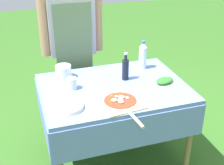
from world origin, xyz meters
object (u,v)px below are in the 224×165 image
object	(u,v)px
oil_bottle	(125,69)
mixing_tub	(63,72)
person_cook	(72,39)
pizza_on_peel	(121,102)
plate_stack	(68,107)
water_bottle	(143,55)
sauce_jar	(72,84)
prep_table	(114,96)
herb_container	(165,81)

from	to	relation	value
oil_bottle	mixing_tub	size ratio (longest dim) A/B	1.81
person_cook	oil_bottle	bearing A→B (deg)	122.22
pizza_on_peel	mixing_tub	xyz separation A→B (m)	(-0.34, 0.59, 0.04)
mixing_tub	plate_stack	xyz separation A→B (m)	(-0.06, -0.52, -0.04)
water_bottle	pizza_on_peel	bearing A→B (deg)	-126.49
sauce_jar	prep_table	bearing A→B (deg)	-11.87
oil_bottle	herb_container	size ratio (longest dim) A/B	1.14
water_bottle	plate_stack	xyz separation A→B (m)	(-0.81, -0.50, -0.11)
pizza_on_peel	oil_bottle	xyz separation A→B (m)	(0.18, 0.39, 0.09)
plate_stack	water_bottle	bearing A→B (deg)	31.57
prep_table	mixing_tub	size ratio (longest dim) A/B	8.93
oil_bottle	plate_stack	distance (m)	0.67
person_cook	sauce_jar	size ratio (longest dim) A/B	16.87
mixing_tub	pizza_on_peel	bearing A→B (deg)	-60.36
water_bottle	plate_stack	distance (m)	0.96
water_bottle	oil_bottle	bearing A→B (deg)	-143.57
herb_container	sauce_jar	xyz separation A→B (m)	(-0.78, 0.16, 0.02)
prep_table	herb_container	bearing A→B (deg)	-11.35
person_cook	pizza_on_peel	bearing A→B (deg)	101.59
person_cook	oil_bottle	world-z (taller)	person_cook
pizza_on_peel	sauce_jar	distance (m)	0.47
prep_table	oil_bottle	bearing A→B (deg)	35.05
herb_container	sauce_jar	world-z (taller)	sauce_jar
herb_container	plate_stack	size ratio (longest dim) A/B	0.95
prep_table	mixing_tub	bearing A→B (deg)	141.33
water_bottle	prep_table	bearing A→B (deg)	-144.08
water_bottle	herb_container	bearing A→B (deg)	-81.25
water_bottle	plate_stack	size ratio (longest dim) A/B	1.18
herb_container	plate_stack	distance (m)	0.88
pizza_on_peel	oil_bottle	distance (m)	0.44
prep_table	person_cook	distance (m)	0.79
oil_bottle	mixing_tub	xyz separation A→B (m)	(-0.51, 0.20, -0.04)
water_bottle	mixing_tub	xyz separation A→B (m)	(-0.75, 0.03, -0.07)
prep_table	water_bottle	world-z (taller)	water_bottle
oil_bottle	water_bottle	xyz separation A→B (m)	(0.24, 0.18, 0.03)
pizza_on_peel	herb_container	size ratio (longest dim) A/B	2.40
mixing_tub	plate_stack	world-z (taller)	mixing_tub
person_cook	herb_container	size ratio (longest dim) A/B	7.42
oil_bottle	person_cook	bearing A→B (deg)	120.39
pizza_on_peel	water_bottle	world-z (taller)	water_bottle
prep_table	herb_container	xyz separation A→B (m)	(0.43, -0.09, 0.12)
oil_bottle	sauce_jar	world-z (taller)	oil_bottle
pizza_on_peel	oil_bottle	size ratio (longest dim) A/B	2.11
oil_bottle	sauce_jar	size ratio (longest dim) A/B	2.58
prep_table	plate_stack	world-z (taller)	plate_stack
oil_bottle	sauce_jar	bearing A→B (deg)	-176.94
water_bottle	mixing_tub	distance (m)	0.76
water_bottle	sauce_jar	bearing A→B (deg)	-164.38
oil_bottle	pizza_on_peel	bearing A→B (deg)	-114.74
pizza_on_peel	sauce_jar	size ratio (longest dim) A/B	5.45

